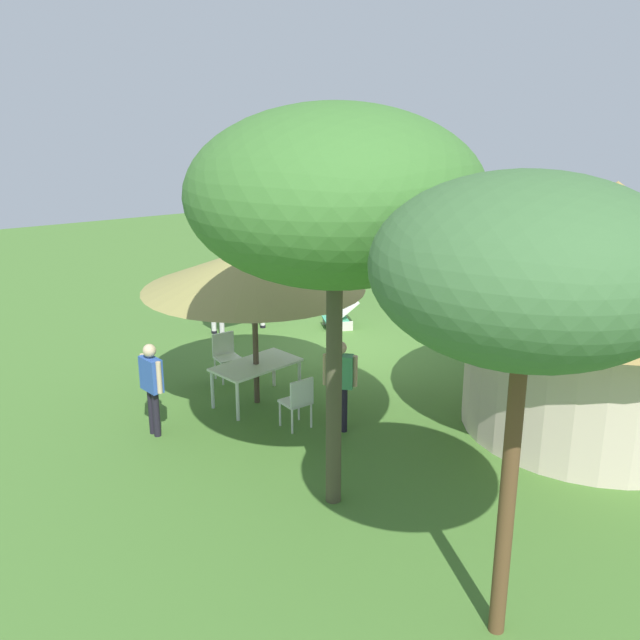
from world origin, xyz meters
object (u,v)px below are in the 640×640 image
object	(u,v)px
patio_dining_table	(256,368)
patio_chair_near_hut	(298,400)
standing_watcher	(322,266)
acacia_tree_far_lawn	(335,195)
striped_lounge_chair	(340,317)
zebra_nearest_camera	(424,266)
patio_chair_west_end	(226,353)
acacia_tree_behind_hut	(528,269)
shade_umbrella	(253,268)
guest_beside_umbrella	(152,381)
thatched_hut	(605,293)
guest_behind_table	(340,378)
zebra_by_umbrella	(239,289)

from	to	relation	value
patio_dining_table	patio_chair_near_hut	distance (m)	1.31
standing_watcher	acacia_tree_far_lawn	size ratio (longest dim) A/B	0.32
standing_watcher	patio_chair_near_hut	bearing A→B (deg)	94.51
striped_lounge_chair	zebra_nearest_camera	distance (m)	3.05
striped_lounge_chair	patio_chair_west_end	bearing A→B (deg)	133.03
patio_dining_table	acacia_tree_behind_hut	xyz separation A→B (m)	(0.22, 6.52, 3.26)
shade_umbrella	zebra_nearest_camera	world-z (taller)	shade_umbrella
patio_chair_west_end	guest_beside_umbrella	distance (m)	2.57
thatched_hut	standing_watcher	bearing A→B (deg)	-86.83
patio_chair_near_hut	acacia_tree_far_lawn	world-z (taller)	acacia_tree_far_lawn
thatched_hut	guest_beside_umbrella	world-z (taller)	thatched_hut
guest_beside_umbrella	standing_watcher	bearing A→B (deg)	-62.88
patio_chair_west_end	acacia_tree_behind_hut	world-z (taller)	acacia_tree_behind_hut
shade_umbrella	guest_behind_table	world-z (taller)	shade_umbrella
patio_chair_west_end	standing_watcher	distance (m)	5.39
guest_beside_umbrella	acacia_tree_far_lawn	distance (m)	4.77
shade_umbrella	zebra_nearest_camera	bearing A→B (deg)	-150.57
patio_chair_near_hut	guest_beside_umbrella	size ratio (longest dim) A/B	0.58
patio_chair_near_hut	patio_dining_table	bearing A→B (deg)	90.00
striped_lounge_chair	zebra_nearest_camera	bearing A→B (deg)	-58.36
guest_behind_table	striped_lounge_chair	world-z (taller)	guest_behind_table
acacia_tree_behind_hut	guest_beside_umbrella	bearing A→B (deg)	-74.10
patio_chair_near_hut	guest_behind_table	xyz separation A→B (m)	(-0.55, 0.41, 0.42)
patio_chair_near_hut	guest_beside_umbrella	world-z (taller)	guest_beside_umbrella
guest_behind_table	striped_lounge_chair	bearing A→B (deg)	97.71
shade_umbrella	zebra_nearest_camera	xyz separation A→B (m)	(-6.33, -3.57, -1.48)
zebra_by_umbrella	guest_beside_umbrella	bearing A→B (deg)	-47.43
guest_behind_table	zebra_by_umbrella	world-z (taller)	guest_behind_table
patio_chair_west_end	acacia_tree_behind_hut	size ratio (longest dim) A/B	0.19
patio_chair_west_end	zebra_nearest_camera	distance (m)	6.78
thatched_hut	zebra_nearest_camera	world-z (taller)	thatched_hut
patio_dining_table	zebra_nearest_camera	distance (m)	7.27
thatched_hut	patio_chair_west_end	bearing A→B (deg)	-46.92
patio_chair_west_end	acacia_tree_behind_hut	xyz separation A→B (m)	(0.17, 7.82, 3.39)
thatched_hut	shade_umbrella	bearing A→B (deg)	-38.33
thatched_hut	guest_behind_table	distance (m)	4.41
zebra_by_umbrella	acacia_tree_far_lawn	xyz separation A→B (m)	(1.80, 7.35, 3.21)
striped_lounge_chair	patio_dining_table	bearing A→B (deg)	148.62
patio_chair_west_end	striped_lounge_chair	world-z (taller)	patio_chair_west_end
standing_watcher	thatched_hut	bearing A→B (deg)	130.02
shade_umbrella	patio_chair_west_end	xyz separation A→B (m)	(0.05, -1.30, -1.95)
patio_chair_west_end	guest_beside_umbrella	bearing A→B (deg)	38.42
guest_behind_table	acacia_tree_far_lawn	xyz separation A→B (m)	(1.15, 1.78, 3.25)
guest_beside_umbrella	patio_chair_west_end	bearing A→B (deg)	-62.86
patio_dining_table	acacia_tree_far_lawn	size ratio (longest dim) A/B	0.32
zebra_by_umbrella	thatched_hut	bearing A→B (deg)	13.76
zebra_by_umbrella	guest_behind_table	bearing A→B (deg)	-15.72
guest_beside_umbrella	zebra_by_umbrella	world-z (taller)	guest_beside_umbrella
guest_behind_table	zebra_by_umbrella	bearing A→B (deg)	121.79
zebra_nearest_camera	acacia_tree_far_lawn	world-z (taller)	acacia_tree_far_lawn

